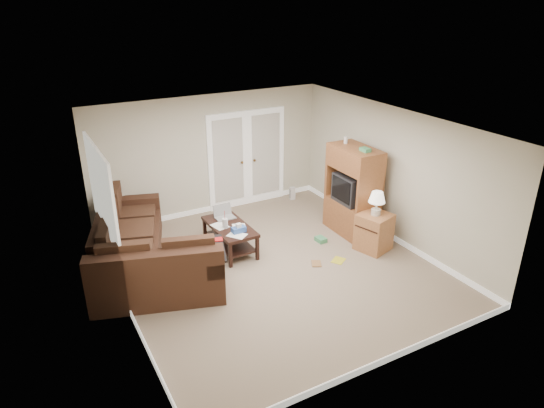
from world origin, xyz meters
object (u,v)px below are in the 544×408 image
side_cabinet (374,229)px  coffee_table (230,236)px  tv_armoire (353,190)px  sectional_sofa (141,254)px

side_cabinet → coffee_table: bearing=134.7°
tv_armoire → side_cabinet: size_ratio=1.63×
coffee_table → sectional_sofa: bearing=-179.2°
sectional_sofa → coffee_table: bearing=19.4°
sectional_sofa → side_cabinet: bearing=0.6°
coffee_table → tv_armoire: tv_armoire is taller
sectional_sofa → tv_armoire: (4.00, -0.43, 0.50)m
coffee_table → tv_armoire: (2.38, -0.47, 0.60)m
sectional_sofa → tv_armoire: size_ratio=1.88×
coffee_table → side_cabinet: (2.30, -1.25, 0.13)m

